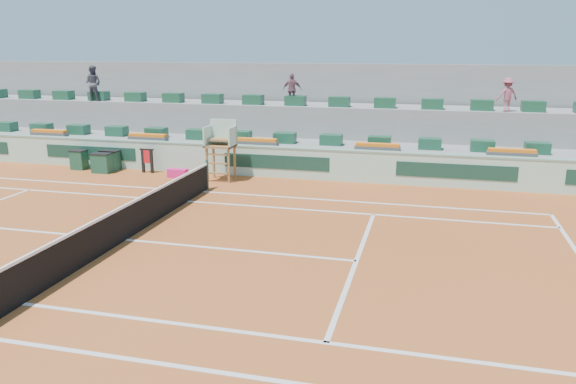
% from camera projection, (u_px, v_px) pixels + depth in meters
% --- Properties ---
extents(ground, '(90.00, 90.00, 0.00)m').
position_uv_depth(ground, '(126.00, 240.00, 15.52)').
color(ground, '#9C4A1E').
rests_on(ground, ground).
extents(seating_tier_lower, '(36.00, 4.00, 1.20)m').
position_uv_depth(seating_tier_lower, '(247.00, 151.00, 25.40)').
color(seating_tier_lower, gray).
rests_on(seating_tier_lower, ground).
extents(seating_tier_upper, '(36.00, 2.40, 2.60)m').
position_uv_depth(seating_tier_upper, '(258.00, 131.00, 26.72)').
color(seating_tier_upper, gray).
rests_on(seating_tier_upper, ground).
extents(stadium_back_wall, '(36.00, 0.40, 4.40)m').
position_uv_depth(stadium_back_wall, '(267.00, 108.00, 28.00)').
color(stadium_back_wall, gray).
rests_on(stadium_back_wall, ground).
extents(player_bag, '(0.80, 0.36, 0.36)m').
position_uv_depth(player_bag, '(178.00, 173.00, 22.86)').
color(player_bag, '#EB1E80').
rests_on(player_bag, ground).
extents(spectator_left, '(0.87, 0.70, 1.70)m').
position_uv_depth(spectator_left, '(93.00, 83.00, 27.31)').
color(spectator_left, '#464551').
rests_on(spectator_left, seating_tier_upper).
extents(spectator_mid, '(0.89, 0.53, 1.43)m').
position_uv_depth(spectator_mid, '(292.00, 90.00, 25.16)').
color(spectator_mid, '#79505D').
rests_on(spectator_mid, seating_tier_upper).
extents(spectator_right, '(1.01, 0.80, 1.37)m').
position_uv_depth(spectator_right, '(507.00, 95.00, 22.79)').
color(spectator_right, '#A0505F').
rests_on(spectator_right, seating_tier_upper).
extents(court_lines, '(23.89, 11.09, 0.01)m').
position_uv_depth(court_lines, '(126.00, 240.00, 15.52)').
color(court_lines, silver).
rests_on(court_lines, ground).
extents(tennis_net, '(0.10, 11.97, 1.10)m').
position_uv_depth(tennis_net, '(124.00, 222.00, 15.39)').
color(tennis_net, black).
rests_on(tennis_net, ground).
extents(advertising_hoarding, '(36.00, 0.34, 1.26)m').
position_uv_depth(advertising_hoarding, '(231.00, 159.00, 23.32)').
color(advertising_hoarding, '#AAD6C0').
rests_on(advertising_hoarding, ground).
extents(umpire_chair, '(1.10, 0.90, 2.40)m').
position_uv_depth(umpire_chair, '(221.00, 142.00, 22.16)').
color(umpire_chair, brown).
rests_on(umpire_chair, ground).
extents(seat_row_lower, '(32.90, 0.60, 0.44)m').
position_uv_depth(seat_row_lower, '(240.00, 136.00, 24.35)').
color(seat_row_lower, '#184A31').
rests_on(seat_row_lower, seating_tier_lower).
extents(seat_row_upper, '(32.90, 0.60, 0.44)m').
position_uv_depth(seat_row_upper, '(253.00, 100.00, 25.78)').
color(seat_row_upper, '#184A31').
rests_on(seat_row_upper, seating_tier_upper).
extents(flower_planters, '(26.80, 0.36, 0.28)m').
position_uv_depth(flower_planters, '(201.00, 139.00, 23.98)').
color(flower_planters, '#4B4B4B').
rests_on(flower_planters, seating_tier_lower).
extents(drink_cooler_a, '(0.83, 0.71, 0.84)m').
position_uv_depth(drink_cooler_a, '(103.00, 162.00, 23.76)').
color(drink_cooler_a, '#174531').
rests_on(drink_cooler_a, ground).
extents(drink_cooler_b, '(0.77, 0.67, 0.84)m').
position_uv_depth(drink_cooler_b, '(110.00, 160.00, 24.21)').
color(drink_cooler_b, '#174531').
rests_on(drink_cooler_b, ground).
extents(drink_cooler_c, '(0.64, 0.55, 0.84)m').
position_uv_depth(drink_cooler_c, '(79.00, 160.00, 24.37)').
color(drink_cooler_c, '#174531').
rests_on(drink_cooler_c, ground).
extents(towel_rack, '(0.63, 0.10, 1.03)m').
position_uv_depth(towel_rack, '(147.00, 159.00, 23.62)').
color(towel_rack, black).
rests_on(towel_rack, ground).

